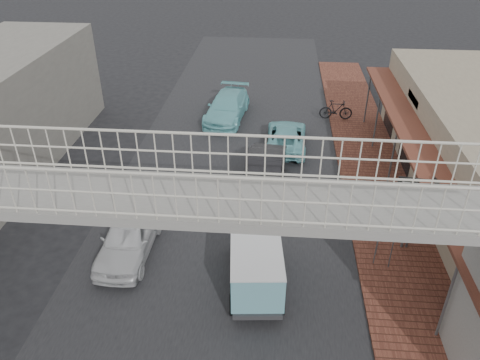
% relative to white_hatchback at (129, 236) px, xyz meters
% --- Properties ---
extents(ground, '(120.00, 120.00, 0.00)m').
position_rel_white_hatchback_xyz_m(ground, '(3.08, -0.01, -0.71)').
color(ground, black).
rests_on(ground, ground).
extents(road_strip, '(10.00, 60.00, 0.01)m').
position_rel_white_hatchback_xyz_m(road_strip, '(3.08, -0.01, -0.70)').
color(road_strip, black).
rests_on(road_strip, ground).
extents(sidewalk, '(3.00, 40.00, 0.10)m').
position_rel_white_hatchback_xyz_m(sidewalk, '(9.58, 2.99, -0.66)').
color(sidewalk, brown).
rests_on(sidewalk, ground).
extents(footbridge, '(16.40, 2.40, 6.34)m').
position_rel_white_hatchback_xyz_m(footbridge, '(3.08, -4.01, 2.47)').
color(footbridge, gray).
rests_on(footbridge, ground).
extents(white_hatchback, '(1.72, 4.17, 1.41)m').
position_rel_white_hatchback_xyz_m(white_hatchback, '(0.00, 0.00, 0.00)').
color(white_hatchback, silver).
rests_on(white_hatchback, ground).
extents(dark_sedan, '(1.94, 4.59, 1.47)m').
position_rel_white_hatchback_xyz_m(dark_sedan, '(4.61, 4.74, 0.03)').
color(dark_sedan, black).
rests_on(dark_sedan, ground).
extents(angkot_curb, '(2.07, 4.26, 1.17)m').
position_rel_white_hatchback_xyz_m(angkot_curb, '(5.58, 8.72, -0.12)').
color(angkot_curb, '#75C5CB').
rests_on(angkot_curb, ground).
extents(angkot_far, '(2.51, 5.09, 1.42)m').
position_rel_white_hatchback_xyz_m(angkot_far, '(2.19, 12.05, 0.00)').
color(angkot_far, '#7ACDD3').
rests_on(angkot_far, ground).
extents(angkot_van, '(1.96, 3.75, 1.77)m').
position_rel_white_hatchback_xyz_m(angkot_van, '(4.59, -1.33, 0.42)').
color(angkot_van, black).
rests_on(angkot_van, ground).
extents(motorcycle_near, '(1.88, 1.06, 0.94)m').
position_rel_white_hatchback_xyz_m(motorcycle_near, '(8.40, 3.65, -0.14)').
color(motorcycle_near, black).
rests_on(motorcycle_near, sidewalk).
extents(motorcycle_far, '(1.86, 0.54, 1.11)m').
position_rel_white_hatchback_xyz_m(motorcycle_far, '(8.38, 12.28, -0.05)').
color(motorcycle_far, black).
rests_on(motorcycle_far, sidewalk).
extents(street_clock, '(0.73, 0.68, 2.82)m').
position_rel_white_hatchback_xyz_m(street_clock, '(8.95, 0.15, 1.73)').
color(street_clock, '#59595B').
rests_on(street_clock, sidewalk).
extents(arrow_sign, '(1.80, 1.16, 3.02)m').
position_rel_white_hatchback_xyz_m(arrow_sign, '(10.53, 0.86, 1.83)').
color(arrow_sign, '#59595B').
rests_on(arrow_sign, sidewalk).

